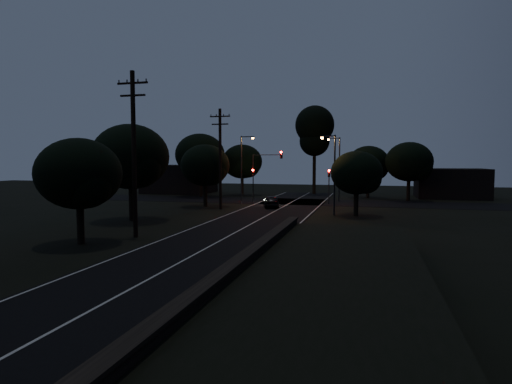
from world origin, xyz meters
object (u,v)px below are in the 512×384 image
Objects in this scene: signal_left at (253,179)px; streetlight_b at (338,164)px; utility_pole_far at (220,157)px; streetlight_a at (243,165)px; streetlight_c at (333,169)px; tall_pine at (315,130)px; car at (271,201)px; utility_pole_mid at (134,151)px; signal_mast at (267,167)px; signal_right at (329,180)px.

streetlight_b reaches higher than signal_left.
streetlight_a is at bearing 83.41° from utility_pole_far.
tall_pine is at bearing 100.93° from streetlight_c.
streetlight_a is 1.00× the size of streetlight_b.
car is at bearing 30.95° from utility_pole_far.
utility_pole_mid reaches higher than utility_pole_far.
streetlight_b is at bearing -68.62° from tall_pine.
signal_mast is 13.28m from streetlight_c.
streetlight_b is 14.01m from streetlight_c.
tall_pine is at bearing 69.54° from signal_left.
utility_pole_far is 2.56× the size of signal_left.
car is (-5.75, -5.08, -2.18)m from signal_right.
utility_pole_far reaches higher than signal_mast.
signal_left is at bearing -110.46° from tall_pine.
streetlight_a reaches higher than streetlight_c.
signal_mast is 3.13m from streetlight_a.
tall_pine is 26.01m from streetlight_c.
streetlight_a is (-9.91, -1.99, 1.80)m from signal_right.
utility_pole_far is at bearing -143.00° from signal_right.
streetlight_a is (-2.39, -1.99, 0.30)m from signal_mast.
utility_pole_mid reaches higher than streetlight_c.
utility_pole_mid is 21.11m from car.
streetlight_a reaches higher than signal_mast.
signal_mast is 0.83× the size of streetlight_c.
streetlight_c is at bearing -87.86° from streetlight_b.
streetlight_b is (10.61, 6.00, 0.00)m from streetlight_a.
streetlight_c is (11.14, -8.00, -0.29)m from streetlight_a.
utility_pole_far is 12.05m from streetlight_c.
signal_mast is 0.78× the size of streetlight_a.
streetlight_a is 2.06× the size of car.
tall_pine reaches higher than signal_left.
tall_pine is 22.12m from car.
signal_right is at bearing 67.01° from utility_pole_mid.
utility_pole_far is at bearing -99.94° from signal_left.
streetlight_c is (4.83, -25.00, -5.32)m from tall_pine.
utility_pole_far is 1.68× the size of signal_mast.
signal_mast is at bearing -104.62° from tall_pine.
streetlight_a is (0.69, 6.00, -0.85)m from utility_pole_far.
signal_mast reaches higher than signal_right.
utility_pole_mid reaches higher than streetlight_b.
utility_pole_far reaches higher than signal_right.
signal_left is at bearing 70.41° from streetlight_a.
signal_left is (1.40, 7.99, -2.65)m from utility_pole_far.
signal_mast is at bearing -154.01° from streetlight_b.
streetlight_a is 13.72m from streetlight_c.
streetlight_c is at bearing -48.81° from signal_mast.
tall_pine is (7.00, 23.00, 4.18)m from utility_pole_far.
signal_left is at bearing -179.87° from signal_mast.
streetlight_a is at bearing -150.52° from streetlight_b.
tall_pine is 1.68× the size of streetlight_a.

